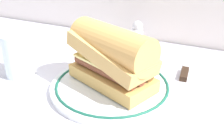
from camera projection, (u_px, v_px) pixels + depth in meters
ground_plane at (101, 92)px, 0.56m from camera, size 1.50×1.50×0.00m
plate at (112, 86)px, 0.56m from camera, size 0.25×0.25×0.01m
sausage_sandwich at (112, 56)px, 0.53m from camera, size 0.20×0.15×0.12m
drinking_glass at (18, 58)px, 0.60m from camera, size 0.06×0.06×0.10m
salt_shaker at (137, 35)px, 0.75m from camera, size 0.03×0.03×0.08m
butter_knife at (186, 69)px, 0.64m from camera, size 0.03×0.14×0.01m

